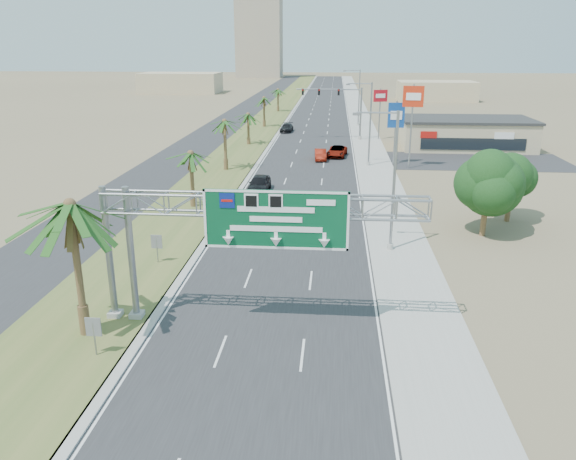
# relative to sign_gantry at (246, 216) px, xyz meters

# --- Properties ---
(ground) EXTENTS (600.00, 600.00, 0.00)m
(ground) POSITION_rel_sign_gantry_xyz_m (1.06, -9.93, -6.06)
(ground) COLOR #8C7A59
(ground) RESTS_ON ground
(road) EXTENTS (12.00, 300.00, 0.02)m
(road) POSITION_rel_sign_gantry_xyz_m (1.06, 100.07, -6.05)
(road) COLOR #28282B
(road) RESTS_ON ground
(sidewalk_right) EXTENTS (4.00, 300.00, 0.10)m
(sidewalk_right) POSITION_rel_sign_gantry_xyz_m (9.56, 100.07, -6.01)
(sidewalk_right) COLOR #9E9B93
(sidewalk_right) RESTS_ON ground
(median_grass) EXTENTS (7.00, 300.00, 0.12)m
(median_grass) POSITION_rel_sign_gantry_xyz_m (-8.94, 100.07, -6.00)
(median_grass) COLOR #4C602A
(median_grass) RESTS_ON ground
(opposing_road) EXTENTS (8.00, 300.00, 0.02)m
(opposing_road) POSITION_rel_sign_gantry_xyz_m (-15.94, 100.07, -6.05)
(opposing_road) COLOR #28282B
(opposing_road) RESTS_ON ground
(sign_gantry) EXTENTS (16.75, 1.24, 7.50)m
(sign_gantry) POSITION_rel_sign_gantry_xyz_m (0.00, 0.00, 0.00)
(sign_gantry) COLOR gray
(sign_gantry) RESTS_ON ground
(palm_near) EXTENTS (5.70, 5.70, 8.35)m
(palm_near) POSITION_rel_sign_gantry_xyz_m (-8.14, -1.93, 0.87)
(palm_near) COLOR brown
(palm_near) RESTS_ON ground
(palm_row_b) EXTENTS (3.99, 3.99, 5.95)m
(palm_row_b) POSITION_rel_sign_gantry_xyz_m (-8.44, 22.07, -1.16)
(palm_row_b) COLOR brown
(palm_row_b) RESTS_ON ground
(palm_row_c) EXTENTS (3.99, 3.99, 6.75)m
(palm_row_c) POSITION_rel_sign_gantry_xyz_m (-8.44, 38.07, -0.39)
(palm_row_c) COLOR brown
(palm_row_c) RESTS_ON ground
(palm_row_d) EXTENTS (3.99, 3.99, 5.45)m
(palm_row_d) POSITION_rel_sign_gantry_xyz_m (-8.44, 56.07, -1.64)
(palm_row_d) COLOR brown
(palm_row_d) RESTS_ON ground
(palm_row_e) EXTENTS (3.99, 3.99, 6.15)m
(palm_row_e) POSITION_rel_sign_gantry_xyz_m (-8.44, 75.07, -0.97)
(palm_row_e) COLOR brown
(palm_row_e) RESTS_ON ground
(palm_row_f) EXTENTS (3.99, 3.99, 5.75)m
(palm_row_f) POSITION_rel_sign_gantry_xyz_m (-8.44, 100.07, -1.35)
(palm_row_f) COLOR brown
(palm_row_f) RESTS_ON ground
(streetlight_near) EXTENTS (3.27, 0.44, 10.00)m
(streetlight_near) POSITION_rel_sign_gantry_xyz_m (8.36, 12.07, -1.36)
(streetlight_near) COLOR gray
(streetlight_near) RESTS_ON ground
(streetlight_mid) EXTENTS (3.27, 0.44, 10.00)m
(streetlight_mid) POSITION_rel_sign_gantry_xyz_m (8.36, 42.07, -1.36)
(streetlight_mid) COLOR gray
(streetlight_mid) RESTS_ON ground
(streetlight_far) EXTENTS (3.27, 0.44, 10.00)m
(streetlight_far) POSITION_rel_sign_gantry_xyz_m (8.36, 78.07, -1.36)
(streetlight_far) COLOR gray
(streetlight_far) RESTS_ON ground
(signal_mast) EXTENTS (10.28, 0.71, 8.00)m
(signal_mast) POSITION_rel_sign_gantry_xyz_m (6.23, 62.05, -1.21)
(signal_mast) COLOR gray
(signal_mast) RESTS_ON ground
(store_building) EXTENTS (18.00, 10.00, 4.00)m
(store_building) POSITION_rel_sign_gantry_xyz_m (23.06, 56.07, -4.06)
(store_building) COLOR #C8B487
(store_building) RESTS_ON ground
(oak_near) EXTENTS (4.50, 4.50, 6.80)m
(oak_near) POSITION_rel_sign_gantry_xyz_m (16.06, 16.07, -1.53)
(oak_near) COLOR brown
(oak_near) RESTS_ON ground
(oak_far) EXTENTS (3.50, 3.50, 5.60)m
(oak_far) POSITION_rel_sign_gantry_xyz_m (19.06, 20.07, -2.24)
(oak_far) COLOR brown
(oak_far) RESTS_ON ground
(median_signback_a) EXTENTS (0.75, 0.08, 2.08)m
(median_signback_a) POSITION_rel_sign_gantry_xyz_m (-6.74, -3.93, -4.61)
(median_signback_a) COLOR gray
(median_signback_a) RESTS_ON ground
(median_signback_b) EXTENTS (0.75, 0.08, 2.08)m
(median_signback_b) POSITION_rel_sign_gantry_xyz_m (-7.44, 8.07, -4.61)
(median_signback_b) COLOR gray
(median_signback_b) RESTS_ON ground
(tower_distant) EXTENTS (20.00, 16.00, 35.00)m
(tower_distant) POSITION_rel_sign_gantry_xyz_m (-30.94, 240.07, 11.44)
(tower_distant) COLOR tan
(tower_distant) RESTS_ON ground
(building_distant_left) EXTENTS (24.00, 14.00, 6.00)m
(building_distant_left) POSITION_rel_sign_gantry_xyz_m (-43.94, 150.07, -3.06)
(building_distant_left) COLOR #C8B487
(building_distant_left) RESTS_ON ground
(building_distant_right) EXTENTS (20.00, 12.00, 5.00)m
(building_distant_right) POSITION_rel_sign_gantry_xyz_m (31.06, 130.07, -3.56)
(building_distant_right) COLOR #C8B487
(building_distant_right) RESTS_ON ground
(car_left_lane) EXTENTS (2.11, 4.95, 1.67)m
(car_left_lane) POSITION_rel_sign_gantry_xyz_m (-3.14, 28.27, -5.22)
(car_left_lane) COLOR black
(car_left_lane) RESTS_ON ground
(car_mid_lane) EXTENTS (1.72, 4.26, 1.38)m
(car_mid_lane) POSITION_rel_sign_gantry_xyz_m (2.56, 45.36, -5.37)
(car_mid_lane) COLOR maroon
(car_mid_lane) RESTS_ON ground
(car_right_lane) EXTENTS (2.93, 5.30, 1.41)m
(car_right_lane) POSITION_rel_sign_gantry_xyz_m (4.70, 47.78, -5.35)
(car_right_lane) COLOR gray
(car_right_lane) RESTS_ON ground
(car_far) EXTENTS (2.17, 4.86, 1.39)m
(car_far) POSITION_rel_sign_gantry_xyz_m (-3.90, 69.61, -5.36)
(car_far) COLOR black
(car_far) RESTS_ON ground
(pole_sign_red_near) EXTENTS (2.42, 0.60, 9.90)m
(pole_sign_red_near) POSITION_rel_sign_gantry_xyz_m (13.33, 41.03, 1.80)
(pole_sign_red_near) COLOR gray
(pole_sign_red_near) RESTS_ON ground
(pole_sign_blue) EXTENTS (2.02, 0.50, 7.76)m
(pole_sign_blue) POSITION_rel_sign_gantry_xyz_m (11.74, 43.38, -0.31)
(pole_sign_blue) COLOR gray
(pole_sign_blue) RESTS_ON ground
(pole_sign_red_far) EXTENTS (2.18, 1.01, 7.85)m
(pole_sign_red_far) POSITION_rel_sign_gantry_xyz_m (11.21, 62.68, 0.11)
(pole_sign_red_far) COLOR gray
(pole_sign_red_far) RESTS_ON ground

